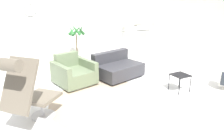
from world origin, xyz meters
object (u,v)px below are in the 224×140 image
at_px(potted_plant, 77,50).
at_px(shelf_unit, 136,28).
at_px(lounge_chair, 25,86).
at_px(couch_low, 117,68).
at_px(armchair_red, 73,73).
at_px(side_table, 180,77).

distance_m(potted_plant, shelf_unit, 2.46).
bearing_deg(lounge_chair, shelf_unit, 83.51).
xyz_separation_m(couch_low, shelf_unit, (1.73, 1.65, 0.81)).
distance_m(lounge_chair, couch_low, 2.95).
relative_size(lounge_chair, shelf_unit, 0.69).
height_order(armchair_red, potted_plant, potted_plant).
height_order(armchair_red, couch_low, armchair_red).
relative_size(armchair_red, potted_plant, 0.76).
relative_size(couch_low, potted_plant, 0.97).
height_order(potted_plant, shelf_unit, shelf_unit).
bearing_deg(side_table, armchair_red, 141.66).
xyz_separation_m(couch_low, side_table, (0.82, -1.54, 0.11)).
bearing_deg(couch_low, armchair_red, -16.71).
distance_m(couch_low, potted_plant, 1.55).
distance_m(armchair_red, side_table, 2.61).
distance_m(lounge_chair, shelf_unit, 5.27).
relative_size(lounge_chair, couch_low, 0.95).
bearing_deg(side_table, shelf_unit, 73.93).
relative_size(armchair_red, side_table, 2.63).
xyz_separation_m(lounge_chair, potted_plant, (1.88, 2.79, -0.19)).
relative_size(potted_plant, shelf_unit, 0.75).
bearing_deg(side_table, lounge_chair, 178.16).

